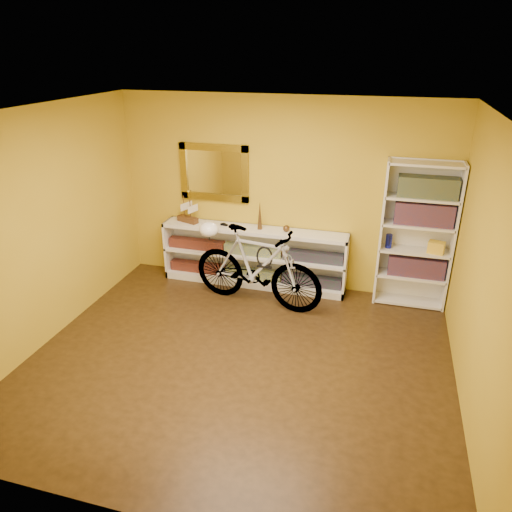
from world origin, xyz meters
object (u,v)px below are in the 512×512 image
(console_unit, at_px, (254,257))
(helmet, at_px, (209,229))
(bookcase, at_px, (416,236))
(bicycle, at_px, (257,267))

(console_unit, bearing_deg, helmet, -138.68)
(console_unit, xyz_separation_m, bookcase, (2.13, 0.03, 0.52))
(console_unit, relative_size, bicycle, 1.43)
(console_unit, distance_m, bookcase, 2.19)
(console_unit, relative_size, helmet, 10.02)
(bookcase, distance_m, bicycle, 2.05)
(helmet, bearing_deg, bookcase, 9.82)
(console_unit, height_order, helmet, helmet)
(helmet, bearing_deg, bicycle, -9.39)
(bookcase, bearing_deg, bicycle, -163.64)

